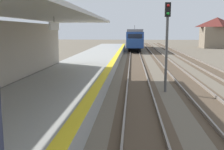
{
  "coord_description": "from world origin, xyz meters",
  "views": [
    {
      "loc": [
        1.47,
        -0.56,
        3.61
      ],
      "look_at": [
        0.78,
        8.51,
        2.1
      ],
      "focal_mm": 42.89,
      "sensor_mm": 36.0,
      "label": 1
    }
  ],
  "objects": [
    {
      "name": "station_platform",
      "position": [
        -2.5,
        16.0,
        0.45
      ],
      "size": [
        5.0,
        80.0,
        0.91
      ],
      "color": "#999993",
      "rests_on": "ground"
    },
    {
      "name": "rail_signal_post",
      "position": [
        3.47,
        15.29,
        3.19
      ],
      "size": [
        0.32,
        0.34,
        5.2
      ],
      "color": "#4C4C4C",
      "rests_on": "ground"
    },
    {
      "name": "distant_trackside_house",
      "position": [
        19.22,
        58.13,
        3.34
      ],
      "size": [
        6.6,
        5.28,
        6.4
      ],
      "color": "#7F705B",
      "rests_on": "ground"
    },
    {
      "name": "track_pair_middle",
      "position": [
        5.3,
        20.0,
        0.05
      ],
      "size": [
        2.34,
        120.0,
        0.16
      ],
      "color": "#4C3D2D",
      "rests_on": "ground"
    },
    {
      "name": "approaching_train",
      "position": [
        1.9,
        52.4,
        2.18
      ],
      "size": [
        2.93,
        19.6,
        4.76
      ],
      "color": "navy",
      "rests_on": "ground"
    },
    {
      "name": "track_pair_nearest_platform",
      "position": [
        1.9,
        20.0,
        0.05
      ],
      "size": [
        2.34,
        120.0,
        0.16
      ],
      "color": "#4C3D2D",
      "rests_on": "ground"
    }
  ]
}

